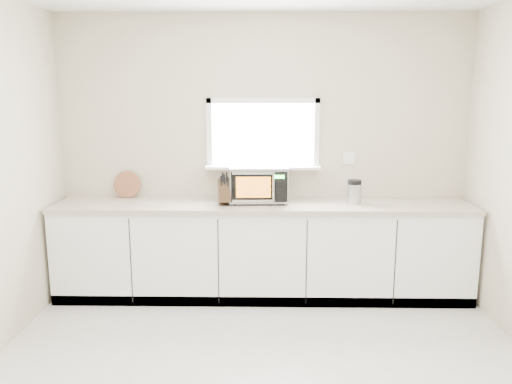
{
  "coord_description": "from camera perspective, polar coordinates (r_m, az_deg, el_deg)",
  "views": [
    {
      "loc": [
        0.02,
        -2.92,
        1.92
      ],
      "look_at": [
        -0.06,
        1.55,
        1.06
      ],
      "focal_mm": 35.0,
      "sensor_mm": 36.0,
      "label": 1
    }
  ],
  "objects": [
    {
      "name": "microwave",
      "position": [
        4.76,
        0.32,
        1.05
      ],
      "size": [
        0.55,
        0.45,
        0.35
      ],
      "rotation": [
        0.0,
        0.0,
        0.04
      ],
      "color": "black",
      "rests_on": "countertop"
    },
    {
      "name": "knife_block",
      "position": [
        4.65,
        -3.68,
        0.18
      ],
      "size": [
        0.14,
        0.23,
        0.31
      ],
      "rotation": [
        0.0,
        0.0,
        0.18
      ],
      "color": "#432C18",
      "rests_on": "countertop"
    },
    {
      "name": "cutting_board",
      "position": [
        5.12,
        -14.51,
        0.85
      ],
      "size": [
        0.27,
        0.06,
        0.27
      ],
      "primitive_type": "cylinder",
      "rotation": [
        1.4,
        0.0,
        0.0
      ],
      "color": "#925A38",
      "rests_on": "countertop"
    },
    {
      "name": "coffee_grinder",
      "position": [
        4.77,
        11.16,
        0.03
      ],
      "size": [
        0.16,
        0.16,
        0.23
      ],
      "rotation": [
        0.0,
        0.0,
        -0.26
      ],
      "color": "#A8AAB0",
      "rests_on": "countertop"
    },
    {
      "name": "cabinets",
      "position": [
        4.85,
        0.75,
        -6.83
      ],
      "size": [
        3.92,
        0.6,
        0.88
      ],
      "primitive_type": "cube",
      "color": "white",
      "rests_on": "ground"
    },
    {
      "name": "countertop",
      "position": [
        4.72,
        0.77,
        -1.54
      ],
      "size": [
        3.92,
        0.64,
        0.04
      ],
      "primitive_type": "cube",
      "color": "#B6A996",
      "rests_on": "cabinets"
    },
    {
      "name": "back_wall",
      "position": [
        4.95,
        0.8,
        4.48
      ],
      "size": [
        4.0,
        0.17,
        2.7
      ],
      "color": "#C3B29B",
      "rests_on": "ground"
    }
  ]
}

